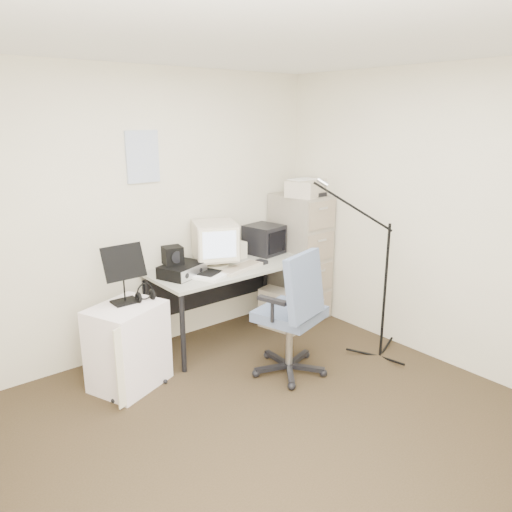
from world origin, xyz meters
TOP-DOWN VIEW (x-y plane):
  - floor at (0.00, 0.00)m, footprint 3.60×3.60m
  - ceiling at (0.00, 0.00)m, footprint 3.60×3.60m
  - wall_back at (0.00, 1.80)m, footprint 3.60×0.02m
  - wall_right at (1.80, 0.00)m, footprint 0.02×3.60m
  - wall_calendar at (-0.02, 1.79)m, footprint 0.30×0.02m
  - filing_cabinet at (1.58, 1.48)m, footprint 0.40×0.60m
  - printer at (1.58, 1.41)m, footprint 0.49×0.42m
  - desk at (0.63, 1.45)m, footprint 1.50×0.70m
  - crt_monitor at (0.53, 1.52)m, footprint 0.51×0.52m
  - crt_tv at (1.17, 1.59)m, footprint 0.37×0.39m
  - desk_speaker at (0.88, 1.59)m, footprint 0.09×0.09m
  - keyboard at (0.65, 1.29)m, footprint 0.50×0.28m
  - mouse at (0.92, 1.32)m, footprint 0.08×0.12m
  - radio_receiver at (0.13, 1.46)m, footprint 0.45×0.39m
  - radio_speaker at (0.07, 1.51)m, footprint 0.18×0.18m
  - papers at (0.28, 1.32)m, footprint 0.36×0.40m
  - pc_tower at (1.16, 1.30)m, footprint 0.29×0.47m
  - office_chair at (0.61, 0.59)m, footprint 0.78×0.78m
  - side_cart at (-0.52, 1.24)m, footprint 0.67×0.61m
  - music_stand at (-0.48, 1.31)m, footprint 0.36×0.25m
  - headphones at (-0.34, 1.25)m, footprint 0.17×0.17m
  - mic_stand at (1.46, 0.29)m, footprint 0.03×0.03m

SIDE VIEW (x-z plane):
  - floor at x=0.00m, z-range -0.01..0.00m
  - pc_tower at x=1.16m, z-range 0.00..0.40m
  - side_cart at x=-0.52m, z-range 0.00..0.67m
  - desk at x=0.63m, z-range 0.00..0.73m
  - office_chair at x=0.61m, z-range 0.00..1.09m
  - filing_cabinet at x=1.58m, z-range 0.00..1.30m
  - headphones at x=-0.34m, z-range 0.71..0.74m
  - papers at x=0.28m, z-range 0.73..0.75m
  - keyboard at x=0.65m, z-range 0.73..0.76m
  - mouse at x=0.92m, z-range 0.73..0.76m
  - radio_receiver at x=0.13m, z-range 0.73..0.84m
  - mic_stand at x=1.46m, z-range 0.00..1.59m
  - desk_speaker at x=0.88m, z-range 0.73..0.89m
  - crt_tv at x=1.17m, z-range 0.73..1.02m
  - music_stand at x=-0.48m, z-range 0.67..1.15m
  - radio_speaker at x=0.07m, z-range 0.84..1.00m
  - crt_monitor at x=0.53m, z-range 0.73..1.15m
  - wall_back at x=0.00m, z-range 0.00..2.50m
  - wall_right at x=1.80m, z-range 0.00..2.50m
  - printer at x=1.58m, z-range 1.30..1.46m
  - wall_calendar at x=-0.02m, z-range 1.53..1.97m
  - ceiling at x=0.00m, z-range 2.50..2.50m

